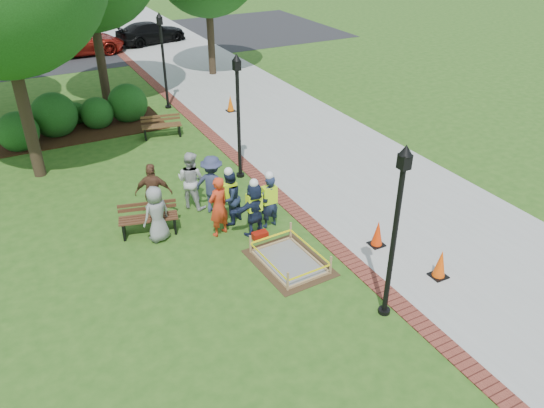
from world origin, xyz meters
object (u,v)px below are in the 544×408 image
hivis_worker_a (254,207)px  hivis_worker_b (269,200)px  cone_front (440,264)px  wet_concrete_pad (289,256)px  hivis_worker_c (229,196)px  lamp_near (396,222)px  bench_near (149,224)px

hivis_worker_a → hivis_worker_b: size_ratio=0.98×
cone_front → hivis_worker_a: (-3.25, 4.04, 0.49)m
wet_concrete_pad → cone_front: bearing=-36.9°
cone_front → hivis_worker_c: 6.13m
lamp_near → bench_near: bearing=123.1°
lamp_near → hivis_worker_c: (-1.55, 5.34, -1.57)m
hivis_worker_b → bench_near: bearing=158.4°
hivis_worker_b → hivis_worker_c: (-0.93, 0.72, 0.01)m
wet_concrete_pad → bench_near: bench_near is taller
wet_concrete_pad → lamp_near: size_ratio=0.56×
lamp_near → hivis_worker_b: (-0.62, 4.62, -1.58)m
wet_concrete_pad → hivis_worker_b: bearing=78.5°
lamp_near → wet_concrete_pad: bearing=110.1°
bench_near → hivis_worker_a: hivis_worker_a is taller
cone_front → hivis_worker_b: hivis_worker_b is taller
hivis_worker_b → hivis_worker_a: bearing=-164.6°
hivis_worker_b → hivis_worker_c: hivis_worker_c is taller
wet_concrete_pad → lamp_near: bearing=-69.9°
wet_concrete_pad → hivis_worker_c: size_ratio=1.31×
bench_near → hivis_worker_b: hivis_worker_b is taller
hivis_worker_a → hivis_worker_b: hivis_worker_b is taller
bench_near → hivis_worker_b: 3.53m
lamp_near → hivis_worker_a: lamp_near is taller
wet_concrete_pad → bench_near: (-2.85, 3.16, 0.05)m
wet_concrete_pad → lamp_near: (1.00, -2.74, 2.25)m
lamp_near → hivis_worker_c: 5.78m
bench_near → cone_front: (5.93, -5.47, 0.11)m
cone_front → lamp_near: size_ratio=0.19×
hivis_worker_c → bench_near: bearing=166.2°
wet_concrete_pad → lamp_near: lamp_near is taller
bench_near → hivis_worker_b: bearing=-21.6°
cone_front → hivis_worker_b: bearing=122.7°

